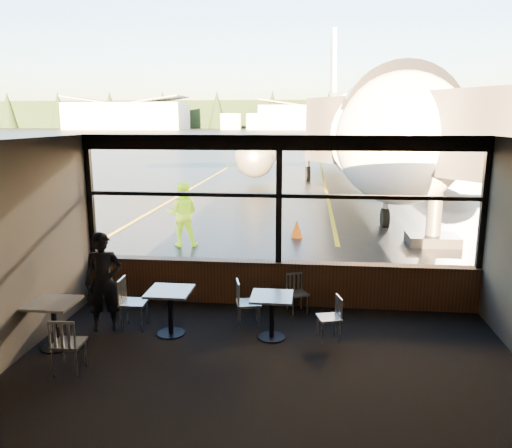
% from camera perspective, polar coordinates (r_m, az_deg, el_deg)
% --- Properties ---
extents(ground_plane, '(520.00, 520.00, 0.00)m').
position_cam_1_polar(ground_plane, '(129.92, 6.02, 10.12)').
color(ground_plane, black).
rests_on(ground_plane, ground).
extents(carpet_floor, '(8.00, 6.00, 0.01)m').
position_cam_1_polar(carpet_floor, '(7.86, 1.05, -16.92)').
color(carpet_floor, black).
rests_on(carpet_floor, ground).
extents(ceiling, '(8.00, 6.00, 0.04)m').
position_cam_1_polar(ceiling, '(6.90, 1.16, 9.40)').
color(ceiling, '#38332D').
rests_on(ceiling, ground).
extents(wall_left, '(0.04, 6.00, 3.50)m').
position_cam_1_polar(wall_left, '(8.52, -26.84, -3.34)').
color(wall_left, '#48423A').
rests_on(wall_left, ground).
extents(wall_back, '(8.00, 0.04, 3.50)m').
position_cam_1_polar(wall_back, '(4.42, -2.51, -15.75)').
color(wall_back, '#48423A').
rests_on(wall_back, ground).
extents(window_sill, '(8.00, 0.28, 0.90)m').
position_cam_1_polar(window_sill, '(10.44, 2.56, -6.85)').
color(window_sill, '#4B2A16').
rests_on(window_sill, ground).
extents(window_header, '(8.00, 0.18, 0.30)m').
position_cam_1_polar(window_header, '(9.89, 2.71, 9.27)').
color(window_header, black).
rests_on(window_header, ground).
extents(mullion_left, '(0.12, 0.12, 2.60)m').
position_cam_1_polar(mullion_left, '(10.98, -18.41, 2.90)').
color(mullion_left, black).
rests_on(mullion_left, ground).
extents(mullion_centre, '(0.12, 0.12, 2.60)m').
position_cam_1_polar(mullion_centre, '(10.01, 2.65, 2.68)').
color(mullion_centre, black).
rests_on(mullion_centre, ground).
extents(mullion_right, '(0.12, 0.12, 2.60)m').
position_cam_1_polar(mullion_right, '(10.54, 24.63, 2.07)').
color(mullion_right, black).
rests_on(mullion_right, ground).
extents(window_transom, '(8.00, 0.10, 0.08)m').
position_cam_1_polar(window_transom, '(10.00, 2.65, 3.24)').
color(window_transom, black).
rests_on(window_transom, ground).
extents(airliner, '(33.23, 39.47, 11.78)m').
position_cam_1_polar(airliner, '(31.03, 10.93, 15.53)').
color(airliner, white).
rests_on(airliner, ground_plane).
extents(jet_bridge, '(9.14, 11.17, 4.88)m').
position_cam_1_polar(jet_bridge, '(15.71, 17.27, 6.38)').
color(jet_bridge, '#2C2C2F').
rests_on(jet_bridge, ground_plane).
extents(cafe_table_near, '(0.72, 0.72, 0.79)m').
position_cam_1_polar(cafe_table_near, '(8.90, 1.80, -10.59)').
color(cafe_table_near, gray).
rests_on(cafe_table_near, carpet_floor).
extents(cafe_table_mid, '(0.76, 0.76, 0.84)m').
position_cam_1_polar(cafe_table_mid, '(9.17, -9.76, -9.93)').
color(cafe_table_mid, '#A7A09A').
rests_on(cafe_table_mid, carpet_floor).
extents(cafe_table_left, '(0.75, 0.75, 0.83)m').
position_cam_1_polar(cafe_table_left, '(9.17, -22.03, -10.68)').
color(cafe_table_left, gray).
rests_on(cafe_table_left, carpet_floor).
extents(chair_near_e, '(0.53, 0.53, 0.80)m').
position_cam_1_polar(chair_near_e, '(8.94, 8.33, -10.60)').
color(chair_near_e, '#B5B0A3').
rests_on(chair_near_e, carpet_floor).
extents(chair_near_w, '(0.60, 0.60, 0.91)m').
position_cam_1_polar(chair_near_w, '(9.35, -0.86, -9.08)').
color(chair_near_w, '#B3AFA2').
rests_on(chair_near_w, carpet_floor).
extents(chair_near_n, '(0.57, 0.57, 0.79)m').
position_cam_1_polar(chair_near_n, '(10.05, 4.75, -7.95)').
color(chair_near_n, beige).
rests_on(chair_near_n, carpet_floor).
extents(chair_mid_w, '(0.55, 0.55, 0.96)m').
position_cam_1_polar(chair_mid_w, '(9.56, -13.79, -8.78)').
color(chair_mid_w, '#B6B0A4').
rests_on(chair_mid_w, carpet_floor).
extents(chair_left_s, '(0.53, 0.53, 0.92)m').
position_cam_1_polar(chair_left_s, '(8.28, -20.62, -12.71)').
color(chair_left_s, '#A9A398').
rests_on(chair_left_s, carpet_floor).
extents(passenger, '(0.78, 0.64, 1.83)m').
position_cam_1_polar(passenger, '(9.49, -17.02, -6.36)').
color(passenger, black).
rests_on(passenger, carpet_floor).
extents(ground_crew, '(1.03, 0.84, 1.96)m').
position_cam_1_polar(ground_crew, '(15.29, -8.41, 1.13)').
color(ground_crew, '#BFF219').
rests_on(ground_crew, ground_plane).
extents(cone_nose, '(0.41, 0.41, 0.57)m').
position_cam_1_polar(cone_nose, '(16.40, 4.68, -0.54)').
color(cone_nose, '#E04E07').
rests_on(cone_nose, ground_plane).
extents(hangar_left, '(45.00, 18.00, 11.00)m').
position_cam_1_polar(hangar_left, '(202.58, -14.52, 11.98)').
color(hangar_left, silver).
rests_on(hangar_left, ground_plane).
extents(hangar_mid, '(38.00, 15.00, 10.00)m').
position_cam_1_polar(hangar_mid, '(194.87, 6.16, 12.15)').
color(hangar_mid, silver).
rests_on(hangar_mid, ground_plane).
extents(hangar_right, '(50.00, 20.00, 12.00)m').
position_cam_1_polar(hangar_right, '(197.04, 24.26, 11.48)').
color(hangar_right, silver).
rests_on(hangar_right, ground_plane).
extents(fuel_tank_a, '(8.00, 8.00, 6.00)m').
position_cam_1_polar(fuel_tank_a, '(194.29, -2.92, 11.61)').
color(fuel_tank_a, silver).
rests_on(fuel_tank_a, ground_plane).
extents(fuel_tank_b, '(8.00, 8.00, 6.00)m').
position_cam_1_polar(fuel_tank_b, '(192.97, 0.07, 11.63)').
color(fuel_tank_b, silver).
rests_on(fuel_tank_b, ground_plane).
extents(fuel_tank_c, '(8.00, 8.00, 6.00)m').
position_cam_1_polar(fuel_tank_c, '(192.16, 3.10, 11.61)').
color(fuel_tank_c, silver).
rests_on(fuel_tank_c, ground_plane).
extents(treeline, '(360.00, 3.00, 12.00)m').
position_cam_1_polar(treeline, '(219.88, 6.19, 12.37)').
color(treeline, black).
rests_on(treeline, ground_plane).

